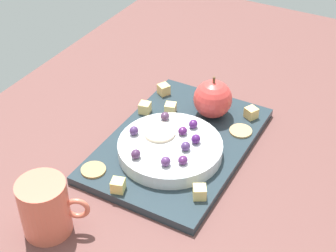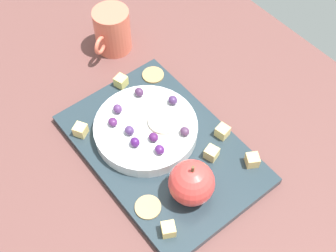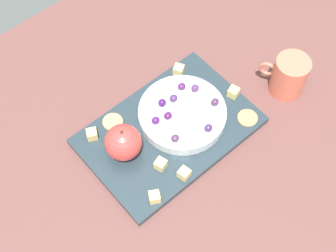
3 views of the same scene
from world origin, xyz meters
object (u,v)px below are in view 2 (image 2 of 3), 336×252
(grape_4, at_px, (135,142))
(grape_8, at_px, (173,100))
(cheese_cube_3, at_px, (80,130))
(cheese_cube_5, at_px, (211,153))
(apple_slice_0, at_px, (164,121))
(platter, at_px, (162,149))
(cheese_cube_0, at_px, (252,160))
(cheese_cube_1, at_px, (168,229))
(grape_7, at_px, (160,150))
(grape_6, at_px, (139,92))
(grape_3, at_px, (113,122))
(serving_dish, at_px, (146,129))
(cup, at_px, (112,30))
(cheese_cube_2, at_px, (121,81))
(apple_whole, at_px, (192,183))
(cracker_0, at_px, (153,75))
(cracker_1, at_px, (148,207))
(grape_2, at_px, (129,130))
(grape_1, at_px, (154,137))
(grape_5, at_px, (185,131))
(cheese_cube_4, at_px, (222,132))

(grape_4, bearing_deg, grape_8, -73.70)
(cheese_cube_3, bearing_deg, cheese_cube_5, -140.19)
(apple_slice_0, bearing_deg, platter, 135.47)
(cheese_cube_0, relative_size, cheese_cube_1, 1.00)
(grape_7, height_order, apple_slice_0, grape_7)
(grape_4, xyz_separation_m, grape_8, (0.03, -0.11, -0.00))
(grape_6, bearing_deg, grape_3, 108.61)
(serving_dish, bearing_deg, cheese_cube_0, -147.54)
(grape_6, distance_m, cup, 0.18)
(cheese_cube_3, relative_size, cup, 0.21)
(cheese_cube_2, bearing_deg, apple_whole, 170.22)
(cheese_cube_1, relative_size, cup, 0.21)
(platter, distance_m, cracker_0, 0.17)
(cup, bearing_deg, cracker_1, 153.82)
(grape_4, bearing_deg, serving_dish, -59.89)
(cheese_cube_3, height_order, grape_8, grape_8)
(cheese_cube_0, bearing_deg, platter, 39.03)
(apple_whole, bearing_deg, grape_2, 6.49)
(grape_6, bearing_deg, grape_1, 157.75)
(apple_whole, distance_m, cheese_cube_2, 0.28)
(grape_7, relative_size, apple_slice_0, 0.31)
(grape_6, bearing_deg, cracker_1, 147.12)
(grape_2, height_order, cup, cup)
(cheese_cube_2, distance_m, grape_2, 0.14)
(serving_dish, distance_m, cracker_0, 0.14)
(grape_3, relative_size, cup, 0.18)
(platter, xyz_separation_m, serving_dish, (0.04, 0.00, 0.02))
(grape_5, distance_m, apple_slice_0, 0.05)
(serving_dish, height_order, apple_whole, apple_whole)
(cheese_cube_3, relative_size, grape_8, 1.19)
(cheese_cube_3, bearing_deg, grape_3, -125.86)
(cheese_cube_2, distance_m, cracker_0, 0.07)
(grape_1, bearing_deg, cheese_cube_3, 38.84)
(cheese_cube_2, xyz_separation_m, apple_slice_0, (-0.14, 0.00, 0.02))
(cracker_1, bearing_deg, cheese_cube_5, -86.15)
(platter, relative_size, cracker_0, 8.32)
(cheese_cube_5, xyz_separation_m, grape_6, (0.18, 0.03, 0.02))
(cheese_cube_0, xyz_separation_m, cup, (0.40, 0.02, 0.02))
(cheese_cube_4, distance_m, cheese_cube_5, 0.05)
(cheese_cube_3, distance_m, cheese_cube_4, 0.26)
(cheese_cube_3, distance_m, cup, 0.25)
(cheese_cube_5, bearing_deg, grape_6, 8.93)
(grape_2, height_order, grape_7, same)
(cheese_cube_3, bearing_deg, cracker_0, -80.67)
(cracker_0, xyz_separation_m, grape_2, (-0.10, 0.13, 0.03))
(serving_dish, bearing_deg, cracker_0, -42.46)
(cracker_0, bearing_deg, grape_2, 128.23)
(grape_1, bearing_deg, cheese_cube_5, -138.87)
(serving_dish, relative_size, cheese_cube_4, 8.82)
(grape_5, bearing_deg, grape_4, 66.73)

